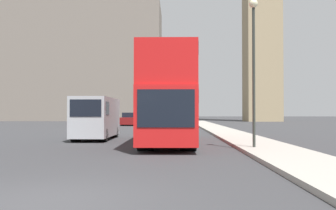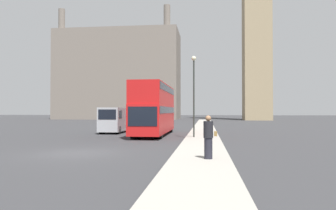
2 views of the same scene
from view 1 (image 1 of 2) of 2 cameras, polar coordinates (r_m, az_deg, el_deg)
name	(u,v)px [view 1 (image 1 of 2)]	position (r m, az deg, el deg)	size (l,w,h in m)	color
ground_plane	(45,201)	(7.23, -18.19, -13.79)	(300.00, 300.00, 0.00)	#333335
building_block_distant	(83,64)	(78.35, -12.89, 6.17)	(31.75, 13.48, 28.08)	slate
red_double_decker_bus	(168,96)	(19.38, 0.05, 1.44)	(2.48, 10.94, 4.43)	red
white_van	(96,117)	(22.45, -10.89, -1.83)	(1.97, 5.50, 2.45)	#B2B7BC
street_lamp	(254,51)	(16.21, 12.92, 8.04)	(0.36, 0.36, 6.19)	#2D332D
parked_sedan	(130,120)	(46.69, -5.87, -2.23)	(1.81, 4.73, 1.59)	maroon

